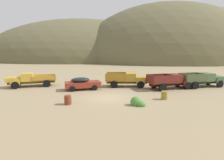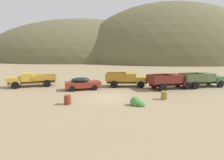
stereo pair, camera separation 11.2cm
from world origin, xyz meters
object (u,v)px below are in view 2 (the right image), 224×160
(truck_mustard, at_px, (130,79))
(oil_drum_spare, at_px, (164,95))
(truck_faded_yellow, at_px, (28,79))
(truck_weathered_green, at_px, (205,79))
(oil_drum_foreground, at_px, (68,100))
(truck_oxblood, at_px, (173,81))
(car_rust_red, at_px, (84,83))

(truck_mustard, distance_m, oil_drum_spare, 7.26)
(truck_mustard, bearing_deg, truck_faded_yellow, -177.71)
(truck_weathered_green, xyz_separation_m, oil_drum_foreground, (-16.92, -8.03, -0.59))
(truck_faded_yellow, relative_size, oil_drum_foreground, 7.73)
(truck_mustard, relative_size, oil_drum_spare, 6.92)
(truck_faded_yellow, relative_size, truck_mustard, 1.13)
(truck_mustard, height_order, oil_drum_foreground, truck_mustard)
(truck_oxblood, xyz_separation_m, truck_weathered_green, (4.79, 1.19, 0.00))
(oil_drum_spare, bearing_deg, truck_faded_yellow, 158.00)
(oil_drum_spare, bearing_deg, oil_drum_foreground, -170.42)
(car_rust_red, xyz_separation_m, truck_oxblood, (11.58, 0.40, 0.20))
(car_rust_red, xyz_separation_m, oil_drum_foreground, (-0.55, -6.44, -0.39))
(oil_drum_foreground, bearing_deg, truck_oxblood, 29.42)
(oil_drum_spare, distance_m, oil_drum_foreground, 9.57)
(oil_drum_foreground, bearing_deg, truck_mustard, 51.34)
(truck_mustard, height_order, truck_weathered_green, same)
(truck_faded_yellow, distance_m, oil_drum_spare, 18.06)
(truck_faded_yellow, distance_m, oil_drum_foreground, 11.11)
(truck_oxblood, height_order, oil_drum_spare, truck_oxblood)
(truck_faded_yellow, height_order, car_rust_red, truck_faded_yellow)
(truck_mustard, bearing_deg, truck_weathered_green, 1.52)
(car_rust_red, bearing_deg, truck_oxblood, -13.19)
(truck_mustard, bearing_deg, truck_oxblood, -11.52)
(truck_faded_yellow, bearing_deg, truck_oxblood, 157.47)
(truck_mustard, distance_m, oil_drum_foreground, 10.58)
(truck_mustard, xyz_separation_m, oil_drum_spare, (2.84, -6.65, -0.59))
(truck_mustard, height_order, oil_drum_spare, truck_mustard)
(car_rust_red, relative_size, oil_drum_foreground, 5.72)
(truck_oxblood, xyz_separation_m, oil_drum_spare, (-2.69, -5.25, -0.59))
(truck_weathered_green, bearing_deg, oil_drum_foreground, -169.18)
(car_rust_red, height_order, truck_weathered_green, truck_weathered_green)
(car_rust_red, height_order, oil_drum_foreground, car_rust_red)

